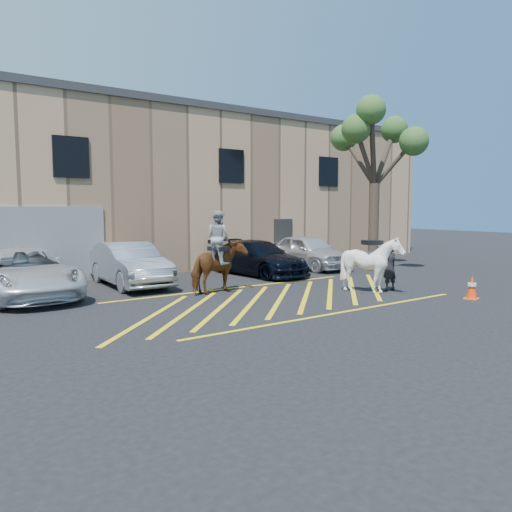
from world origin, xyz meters
TOP-DOWN VIEW (x-y plane):
  - ground at (0.00, 0.00)m, footprint 90.00×90.00m
  - car_white_pickup at (-6.23, 4.42)m, footprint 2.59×5.49m
  - car_silver_sedan at (-2.74, 4.77)m, footprint 1.82×4.74m
  - car_blue_suv at (2.63, 4.44)m, footprint 2.31×4.98m
  - car_white_suv at (5.74, 4.84)m, footprint 1.92×4.55m
  - handler at (3.86, -1.28)m, footprint 0.60×0.41m
  - warehouse at (-0.01, 11.99)m, footprint 32.42×10.20m
  - hatching_zone at (-0.00, -0.30)m, footprint 12.60×5.12m
  - mounted_bay at (-0.95, 1.72)m, footprint 2.20×1.45m
  - saddled_white at (3.07, -1.20)m, footprint 1.96×2.07m
  - traffic_cone at (4.69, -3.73)m, footprint 0.46×0.46m
  - tree at (7.50, 2.59)m, footprint 3.99×4.37m

SIDE VIEW (x-z plane):
  - ground at x=0.00m, z-range 0.00..0.00m
  - hatching_zone at x=0.00m, z-range 0.00..0.01m
  - traffic_cone at x=4.69m, z-range 0.00..0.73m
  - car_blue_suv at x=2.63m, z-range 0.00..1.41m
  - car_white_pickup at x=-6.23m, z-range 0.00..1.52m
  - car_white_suv at x=5.74m, z-range 0.00..1.54m
  - car_silver_sedan at x=-2.74m, z-range 0.00..1.54m
  - handler at x=3.86m, z-range 0.00..1.57m
  - saddled_white at x=3.07m, z-range 0.01..1.85m
  - mounted_bay at x=-0.95m, z-range -0.26..2.41m
  - warehouse at x=-0.01m, z-range 0.00..7.30m
  - tree at x=7.50m, z-range 2.04..9.35m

